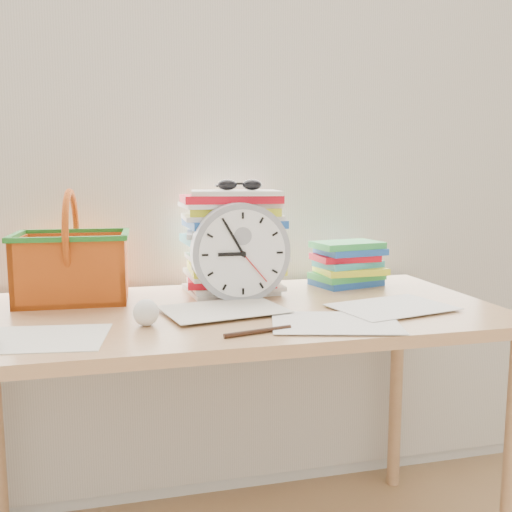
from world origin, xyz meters
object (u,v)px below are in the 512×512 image
object	(u,v)px
desk	(231,336)
clock	(240,252)
book_stack	(349,264)
basket	(72,247)
paper_stack	(232,241)

from	to	relation	value
desk	clock	xyz separation A→B (m)	(0.04, 0.08, 0.21)
desk	book_stack	bearing A→B (deg)	26.72
basket	clock	bearing A→B (deg)	-11.94
book_stack	basket	distance (m)	0.83
paper_stack	clock	xyz separation A→B (m)	(-0.00, -0.13, -0.02)
clock	basket	distance (m)	0.47
clock	book_stack	size ratio (longest dim) A/B	1.14
desk	clock	size ratio (longest dim) A/B	5.15
desk	clock	world-z (taller)	clock
desk	clock	distance (m)	0.23
desk	book_stack	distance (m)	0.50
book_stack	basket	bearing A→B (deg)	-178.99
desk	basket	bearing A→B (deg)	153.81
basket	paper_stack	bearing A→B (deg)	4.73
paper_stack	book_stack	world-z (taller)	paper_stack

